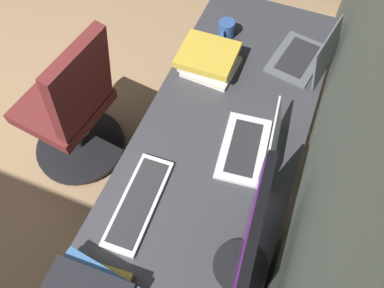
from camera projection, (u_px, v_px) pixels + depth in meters
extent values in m
cube|color=slate|center=(345.00, 189.00, 0.96)|extent=(4.72, 0.10, 2.60)
cube|color=#38383D|center=(203.00, 177.00, 1.63)|extent=(2.34, 0.72, 0.03)
cylinder|color=silver|center=(219.00, 46.00, 2.54)|extent=(0.05, 0.05, 0.70)
cylinder|color=silver|center=(310.00, 71.00, 2.43)|extent=(0.05, 0.05, 0.70)
cube|color=#38383D|center=(188.00, 260.00, 1.82)|extent=(0.40, 0.50, 0.69)
cube|color=silver|center=(139.00, 240.00, 1.87)|extent=(0.37, 0.01, 0.61)
cylinder|color=black|center=(240.00, 266.00, 1.42)|extent=(0.20, 0.20, 0.01)
cylinder|color=black|center=(242.00, 262.00, 1.37)|extent=(0.04, 0.04, 0.10)
cube|color=black|center=(249.00, 244.00, 1.20)|extent=(0.50, 0.07, 0.31)
cube|color=#4C1960|center=(244.00, 242.00, 1.20)|extent=(0.46, 0.05, 0.28)
cube|color=#595B60|center=(297.00, 58.00, 1.96)|extent=(0.35, 0.27, 0.01)
cube|color=#262628|center=(297.00, 57.00, 1.95)|extent=(0.27, 0.18, 0.00)
cube|color=#595B60|center=(327.00, 52.00, 1.83)|extent=(0.32, 0.10, 0.21)
cube|color=#19234C|center=(327.00, 52.00, 1.83)|extent=(0.29, 0.09, 0.17)
cube|color=silver|center=(244.00, 148.00, 1.68)|extent=(0.36, 0.23, 0.01)
cube|color=#262628|center=(244.00, 147.00, 1.67)|extent=(0.29, 0.15, 0.00)
cube|color=silver|center=(274.00, 143.00, 1.58)|extent=(0.35, 0.08, 0.18)
cube|color=#19234C|center=(274.00, 143.00, 1.58)|extent=(0.31, 0.07, 0.15)
cube|color=silver|center=(139.00, 203.00, 1.55)|extent=(0.42, 0.16, 0.02)
cube|color=#2D2D30|center=(138.00, 201.00, 1.54)|extent=(0.38, 0.13, 0.00)
cube|color=beige|center=(211.00, 67.00, 1.92)|extent=(0.24, 0.25, 0.03)
cube|color=beige|center=(208.00, 59.00, 1.91)|extent=(0.24, 0.26, 0.03)
cube|color=#B2383D|center=(208.00, 55.00, 1.89)|extent=(0.20, 0.25, 0.02)
cube|color=gold|center=(208.00, 55.00, 1.85)|extent=(0.24, 0.27, 0.03)
cylinder|color=#335193|center=(226.00, 29.00, 2.01)|extent=(0.08, 0.08, 0.09)
torus|color=#335193|center=(223.00, 36.00, 1.98)|extent=(0.06, 0.01, 0.06)
cube|color=maroon|center=(62.00, 106.00, 2.15)|extent=(0.49, 0.47, 0.07)
cube|color=maroon|center=(80.00, 86.00, 1.85)|extent=(0.41, 0.18, 0.50)
cylinder|color=black|center=(73.00, 128.00, 2.33)|extent=(0.05, 0.05, 0.37)
cylinder|color=black|center=(81.00, 145.00, 2.50)|extent=(0.56, 0.56, 0.03)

